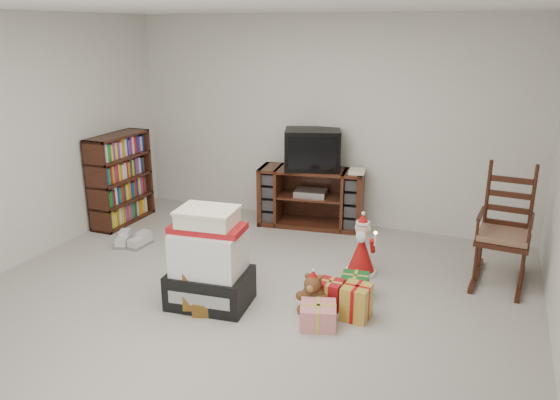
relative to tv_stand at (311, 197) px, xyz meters
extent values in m
cube|color=#B6B0A7|center=(0.09, -2.25, -0.36)|extent=(5.00, 5.00, 0.01)
cube|color=white|center=(0.09, -2.25, 2.14)|extent=(5.00, 5.00, 0.01)
cube|color=silver|center=(0.09, 0.25, 0.89)|extent=(5.00, 0.01, 2.50)
cube|color=silver|center=(-2.41, -2.25, 0.89)|extent=(0.01, 5.00, 2.50)
cube|color=#4B2315|center=(0.00, 0.00, 0.00)|extent=(1.30, 0.62, 0.72)
cube|color=#AEAEB0|center=(0.00, -0.03, 0.07)|extent=(0.41, 0.32, 0.07)
cube|color=#3E1E11|center=(-2.23, -0.76, 0.20)|extent=(0.30, 0.91, 1.11)
cube|color=#3E1E11|center=(2.18, -0.81, 0.07)|extent=(0.51, 0.49, 0.05)
cube|color=#866449|center=(2.18, -0.81, 0.12)|extent=(0.47, 0.45, 0.05)
cube|color=#3E1E11|center=(2.18, -0.60, 0.46)|extent=(0.40, 0.09, 0.73)
cube|color=#3E1E11|center=(2.18, -0.81, -0.33)|extent=(0.53, 0.82, 0.05)
cube|color=black|center=(-0.16, -2.23, -0.20)|extent=(0.74, 0.57, 0.31)
cube|color=white|center=(-0.16, -2.23, 0.14)|extent=(0.62, 0.50, 0.38)
cube|color=#A71317|center=(-0.16, -2.23, 0.36)|extent=(0.65, 0.40, 0.06)
cube|color=#EEE1C3|center=(-0.16, -2.23, 0.45)|extent=(0.50, 0.40, 0.12)
cube|color=maroon|center=(-0.24, -2.04, -0.10)|extent=(0.43, 0.28, 0.52)
cube|color=black|center=(-0.24, -1.95, 0.23)|extent=(0.21, 0.07, 0.03)
ellipsoid|color=brown|center=(0.71, -2.00, -0.25)|extent=(0.23, 0.19, 0.24)
sphere|color=brown|center=(0.71, -2.03, -0.10)|extent=(0.15, 0.15, 0.15)
cone|color=#A61211|center=(0.92, -1.13, -0.15)|extent=(0.29, 0.29, 0.42)
sphere|color=#CFA891|center=(0.92, -1.13, 0.11)|extent=(0.14, 0.14, 0.14)
cone|color=#A61211|center=(0.92, -1.13, 0.22)|extent=(0.13, 0.13, 0.10)
cylinder|color=silver|center=(1.07, -1.25, 0.07)|extent=(0.02, 0.02, 0.13)
cone|color=#A61211|center=(-0.23, -1.69, -0.14)|extent=(0.31, 0.31, 0.44)
sphere|color=#CFA891|center=(-0.23, -1.69, 0.13)|extent=(0.15, 0.15, 0.15)
cone|color=#A61211|center=(-0.23, -1.69, 0.25)|extent=(0.13, 0.13, 0.11)
cylinder|color=silver|center=(-0.07, -1.81, 0.09)|extent=(0.02, 0.02, 0.13)
cube|color=silver|center=(-1.74, -1.38, -0.30)|extent=(0.23, 0.33, 0.11)
cube|color=silver|center=(-1.54, -1.38, -0.30)|extent=(0.15, 0.32, 0.11)
cube|color=#A71317|center=(0.82, -1.86, -0.23)|extent=(0.25, 0.25, 0.25)
cube|color=#19642B|center=(1.01, -1.61, -0.23)|extent=(0.25, 0.25, 0.25)
cube|color=gold|center=(1.06, -2.00, -0.23)|extent=(0.25, 0.25, 0.25)
cube|color=silver|center=(0.77, -2.20, -0.23)|extent=(0.25, 0.25, 0.25)
cube|color=black|center=(0.00, 0.02, 0.60)|extent=(0.76, 0.64, 0.48)
cube|color=black|center=(0.00, -0.22, 0.60)|extent=(0.53, 0.19, 0.38)
camera|label=1|loc=(2.04, -6.02, 1.98)|focal=35.00mm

